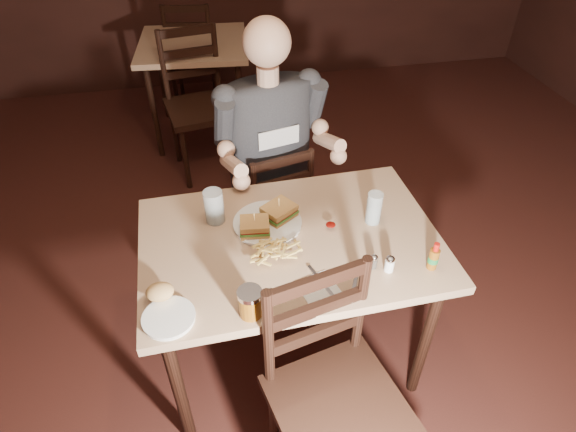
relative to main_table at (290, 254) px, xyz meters
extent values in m
plane|color=black|center=(0.13, -0.22, -0.69)|extent=(7.00, 7.00, 0.00)
cube|color=tan|center=(0.00, 0.00, 0.06)|extent=(1.21, 0.82, 0.04)
cylinder|color=black|center=(-0.51, -0.33, -0.32)|extent=(0.05, 0.05, 0.73)
cylinder|color=black|center=(-0.52, 0.31, -0.32)|extent=(0.05, 0.05, 0.73)
cylinder|color=black|center=(0.52, -0.31, -0.32)|extent=(0.05, 0.05, 0.73)
cylinder|color=black|center=(0.51, 0.33, -0.32)|extent=(0.05, 0.05, 0.73)
cube|color=tan|center=(-0.28, 2.28, 0.06)|extent=(0.87, 0.87, 0.04)
cylinder|color=black|center=(-0.62, 1.99, -0.32)|extent=(0.04, 0.04, 0.73)
cylinder|color=black|center=(-0.57, 2.63, -0.32)|extent=(0.04, 0.04, 0.73)
cylinder|color=black|center=(0.01, 1.93, -0.32)|extent=(0.04, 0.04, 0.73)
cylinder|color=black|center=(0.07, 2.57, -0.32)|extent=(0.04, 0.04, 0.73)
cylinder|color=white|center=(-0.08, 0.10, 0.09)|extent=(0.28, 0.28, 0.02)
ellipsoid|color=maroon|center=(0.17, 0.03, 0.10)|extent=(0.04, 0.04, 0.01)
cylinder|color=silver|center=(-0.28, 0.18, 0.16)|extent=(0.08, 0.08, 0.15)
cylinder|color=silver|center=(0.36, 0.04, 0.15)|extent=(0.06, 0.06, 0.14)
cube|color=white|center=(0.04, -0.27, 0.08)|extent=(0.16, 0.15, 0.00)
cube|color=silver|center=(0.07, -0.26, 0.09)|extent=(0.07, 0.20, 0.00)
cube|color=silver|center=(0.18, -0.29, 0.09)|extent=(0.09, 0.16, 0.01)
cylinder|color=white|center=(-0.48, -0.31, 0.09)|extent=(0.18, 0.18, 0.01)
ellipsoid|color=tan|center=(-0.51, -0.22, 0.12)|extent=(0.10, 0.08, 0.06)
camera|label=1|loc=(-0.29, -1.39, 1.39)|focal=30.00mm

